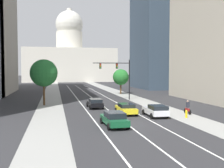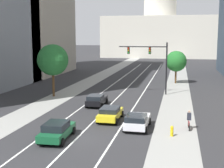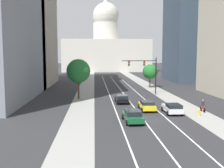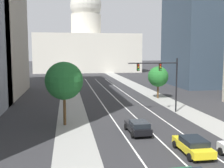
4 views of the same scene
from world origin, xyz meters
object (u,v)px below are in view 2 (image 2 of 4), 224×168
(capitol_building, at_px, (160,29))
(traffic_signal_mast, at_px, (152,58))
(car_black, at_px, (97,100))
(car_yellow, at_px, (110,113))
(fire_hydrant, at_px, (172,131))
(street_tree_near_left, at_px, (53,60))
(car_green, at_px, (57,130))
(cyclist, at_px, (189,120))
(street_tree_mid_right, at_px, (176,61))
(car_white, at_px, (137,121))

(capitol_building, bearing_deg, traffic_signal_mast, -87.12)
(car_black, bearing_deg, car_yellow, -155.03)
(capitol_building, bearing_deg, car_yellow, -89.15)
(fire_hydrant, xyz_separation_m, street_tree_near_left, (-16.42, 14.79, 4.57))
(car_black, relative_size, car_green, 0.93)
(car_yellow, distance_m, traffic_signal_mast, 16.32)
(capitol_building, xyz_separation_m, car_green, (-1.49, -107.01, -9.84))
(capitol_building, bearing_deg, car_green, -90.80)
(car_black, bearing_deg, cyclist, -126.97)
(car_black, xyz_separation_m, car_yellow, (2.99, -6.16, -0.01))
(car_yellow, xyz_separation_m, fire_hydrant, (6.11, -3.94, -0.26))
(car_yellow, relative_size, fire_hydrant, 4.88)
(car_yellow, bearing_deg, capitol_building, 1.12)
(car_yellow, height_order, street_tree_mid_right, street_tree_mid_right)
(car_green, xyz_separation_m, car_yellow, (2.99, 6.67, -0.03))
(capitol_building, xyz_separation_m, car_white, (4.49, -102.72, -9.83))
(car_green, distance_m, car_yellow, 7.31)
(car_green, relative_size, cyclist, 2.71)
(car_white, bearing_deg, car_black, 35.82)
(capitol_building, distance_m, car_yellow, 100.83)
(street_tree_near_left, bearing_deg, car_white, -44.87)
(car_black, xyz_separation_m, fire_hydrant, (9.10, -10.09, -0.28))
(cyclist, bearing_deg, street_tree_near_left, 52.79)
(capitol_building, bearing_deg, street_tree_mid_right, -84.18)
(car_white, bearing_deg, car_yellow, 52.21)
(car_yellow, relative_size, traffic_signal_mast, 0.60)
(capitol_building, relative_size, car_green, 9.00)
(car_green, distance_m, car_white, 7.35)
(traffic_signal_mast, height_order, fire_hydrant, traffic_signal_mast)
(car_white, distance_m, street_tree_mid_right, 29.56)
(street_tree_mid_right, bearing_deg, capitol_building, 95.82)
(car_black, height_order, fire_hydrant, car_black)
(street_tree_mid_right, bearing_deg, fire_hydrant, -89.79)
(car_black, bearing_deg, fire_hydrant, -138.89)
(car_green, bearing_deg, capitol_building, -3.36)
(cyclist, bearing_deg, traffic_signal_mast, 13.21)
(fire_hydrant, bearing_deg, traffic_signal_mast, 99.77)
(car_black, relative_size, street_tree_near_left, 0.60)
(traffic_signal_mast, bearing_deg, car_white, -89.30)
(car_white, distance_m, fire_hydrant, 3.50)
(car_green, bearing_deg, fire_hydrant, -75.84)
(car_black, relative_size, fire_hydrant, 4.77)
(cyclist, bearing_deg, car_yellow, 76.13)
(capitol_building, distance_m, fire_hydrant, 105.04)
(traffic_signal_mast, bearing_deg, capitol_building, 92.88)
(car_black, xyz_separation_m, car_white, (5.98, -8.54, 0.03))
(street_tree_mid_right, bearing_deg, car_yellow, -102.59)
(capitol_building, xyz_separation_m, cyclist, (9.05, -101.85, -9.75))
(car_green, relative_size, traffic_signal_mast, 0.63)
(car_black, height_order, car_green, car_green)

